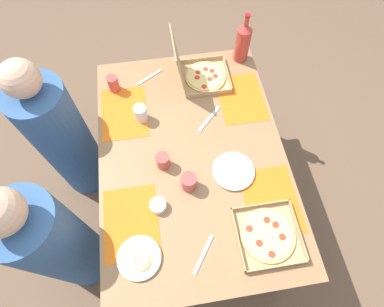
{
  "coord_description": "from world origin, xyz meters",
  "views": [
    {
      "loc": [
        -0.75,
        0.12,
        2.16
      ],
      "look_at": [
        0.0,
        0.0,
        0.73
      ],
      "focal_mm": 28.34,
      "sensor_mm": 36.0,
      "label": 1
    }
  ],
  "objects_px": {
    "cup_clear_left": "(163,161)",
    "diner_right_seat": "(65,140)",
    "diner_left_seat": "(59,244)",
    "pizza_box_edge_far": "(268,235)",
    "plate_far_left": "(139,258)",
    "cup_red": "(189,182)",
    "soda_bottle": "(243,42)",
    "cup_dark": "(141,113)",
    "cup_clear_right": "(113,84)",
    "pizza_box_corner_right": "(200,73)",
    "plate_far_right": "(233,171)",
    "condiment_bowl": "(158,205)"
  },
  "relations": [
    {
      "from": "cup_clear_left",
      "to": "diner_right_seat",
      "type": "distance_m",
      "value": 0.74
    },
    {
      "from": "diner_left_seat",
      "to": "pizza_box_edge_far",
      "type": "bearing_deg",
      "value": -98.82
    },
    {
      "from": "plate_far_left",
      "to": "cup_red",
      "type": "bearing_deg",
      "value": -40.76
    },
    {
      "from": "cup_clear_left",
      "to": "diner_right_seat",
      "type": "height_order",
      "value": "diner_right_seat"
    },
    {
      "from": "plate_far_left",
      "to": "soda_bottle",
      "type": "height_order",
      "value": "soda_bottle"
    },
    {
      "from": "cup_red",
      "to": "cup_dark",
      "type": "bearing_deg",
      "value": 24.31
    },
    {
      "from": "cup_clear_right",
      "to": "diner_left_seat",
      "type": "height_order",
      "value": "diner_left_seat"
    },
    {
      "from": "pizza_box_corner_right",
      "to": "cup_clear_right",
      "type": "relative_size",
      "value": 3.25
    },
    {
      "from": "plate_far_left",
      "to": "cup_dark",
      "type": "bearing_deg",
      "value": -5.23
    },
    {
      "from": "pizza_box_edge_far",
      "to": "cup_dark",
      "type": "bearing_deg",
      "value": 34.94
    },
    {
      "from": "plate_far_right",
      "to": "condiment_bowl",
      "type": "bearing_deg",
      "value": 107.49
    },
    {
      "from": "plate_far_left",
      "to": "cup_clear_left",
      "type": "distance_m",
      "value": 0.48
    },
    {
      "from": "cup_clear_right",
      "to": "condiment_bowl",
      "type": "distance_m",
      "value": 0.79
    },
    {
      "from": "cup_clear_right",
      "to": "diner_left_seat",
      "type": "distance_m",
      "value": 0.94
    },
    {
      "from": "cup_dark",
      "to": "pizza_box_edge_far",
      "type": "bearing_deg",
      "value": -145.06
    },
    {
      "from": "cup_clear_right",
      "to": "diner_right_seat",
      "type": "distance_m",
      "value": 0.48
    },
    {
      "from": "pizza_box_corner_right",
      "to": "condiment_bowl",
      "type": "relative_size",
      "value": 4.06
    },
    {
      "from": "plate_far_right",
      "to": "cup_red",
      "type": "distance_m",
      "value": 0.24
    },
    {
      "from": "cup_red",
      "to": "condiment_bowl",
      "type": "distance_m",
      "value": 0.19
    },
    {
      "from": "pizza_box_edge_far",
      "to": "plate_far_left",
      "type": "relative_size",
      "value": 1.46
    },
    {
      "from": "pizza_box_corner_right",
      "to": "diner_right_seat",
      "type": "xyz_separation_m",
      "value": [
        -0.18,
        0.88,
        -0.24
      ]
    },
    {
      "from": "pizza_box_edge_far",
      "to": "diner_right_seat",
      "type": "relative_size",
      "value": 0.25
    },
    {
      "from": "plate_far_right",
      "to": "cup_dark",
      "type": "distance_m",
      "value": 0.6
    },
    {
      "from": "pizza_box_corner_right",
      "to": "diner_left_seat",
      "type": "height_order",
      "value": "diner_left_seat"
    },
    {
      "from": "plate_far_right",
      "to": "cup_clear_left",
      "type": "xyz_separation_m",
      "value": [
        0.1,
        0.35,
        0.03
      ]
    },
    {
      "from": "soda_bottle",
      "to": "cup_clear_left",
      "type": "bearing_deg",
      "value": 140.07
    },
    {
      "from": "soda_bottle",
      "to": "cup_clear_left",
      "type": "xyz_separation_m",
      "value": [
        -0.68,
        0.57,
        -0.09
      ]
    },
    {
      "from": "pizza_box_corner_right",
      "to": "cup_clear_right",
      "type": "xyz_separation_m",
      "value": [
        -0.0,
        0.52,
        0.0
      ]
    },
    {
      "from": "cup_clear_right",
      "to": "cup_clear_left",
      "type": "height_order",
      "value": "cup_clear_right"
    },
    {
      "from": "cup_clear_right",
      "to": "diner_right_seat",
      "type": "relative_size",
      "value": 0.09
    },
    {
      "from": "cup_clear_right",
      "to": "diner_left_seat",
      "type": "relative_size",
      "value": 0.08
    },
    {
      "from": "condiment_bowl",
      "to": "plate_far_right",
      "type": "bearing_deg",
      "value": -72.51
    },
    {
      "from": "plate_far_right",
      "to": "soda_bottle",
      "type": "bearing_deg",
      "value": -15.62
    },
    {
      "from": "plate_far_right",
      "to": "condiment_bowl",
      "type": "xyz_separation_m",
      "value": [
        -0.13,
        0.4,
        0.01
      ]
    },
    {
      "from": "plate_far_right",
      "to": "diner_right_seat",
      "type": "xyz_separation_m",
      "value": [
        0.46,
        0.95,
        -0.2
      ]
    },
    {
      "from": "pizza_box_corner_right",
      "to": "cup_red",
      "type": "height_order",
      "value": "pizza_box_corner_right"
    },
    {
      "from": "diner_right_seat",
      "to": "diner_left_seat",
      "type": "bearing_deg",
      "value": 180.0
    },
    {
      "from": "pizza_box_corner_right",
      "to": "cup_red",
      "type": "bearing_deg",
      "value": 166.09
    },
    {
      "from": "pizza_box_edge_far",
      "to": "soda_bottle",
      "type": "relative_size",
      "value": 0.9
    },
    {
      "from": "cup_dark",
      "to": "soda_bottle",
      "type": "bearing_deg",
      "value": -60.75
    },
    {
      "from": "plate_far_right",
      "to": "cup_clear_right",
      "type": "relative_size",
      "value": 2.17
    },
    {
      "from": "plate_far_left",
      "to": "soda_bottle",
      "type": "relative_size",
      "value": 0.62
    },
    {
      "from": "cup_red",
      "to": "cup_dark",
      "type": "height_order",
      "value": "cup_dark"
    },
    {
      "from": "cup_red",
      "to": "cup_clear_left",
      "type": "height_order",
      "value": "cup_red"
    },
    {
      "from": "pizza_box_corner_right",
      "to": "cup_clear_right",
      "type": "height_order",
      "value": "pizza_box_corner_right"
    },
    {
      "from": "cup_red",
      "to": "cup_clear_right",
      "type": "bearing_deg",
      "value": 26.77
    },
    {
      "from": "plate_far_left",
      "to": "condiment_bowl",
      "type": "xyz_separation_m",
      "value": [
        0.23,
        -0.11,
        0.01
      ]
    },
    {
      "from": "soda_bottle",
      "to": "condiment_bowl",
      "type": "relative_size",
      "value": 4.0
    },
    {
      "from": "plate_far_left",
      "to": "cup_dark",
      "type": "distance_m",
      "value": 0.77
    },
    {
      "from": "cup_clear_right",
      "to": "cup_clear_left",
      "type": "distance_m",
      "value": 0.59
    }
  ]
}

